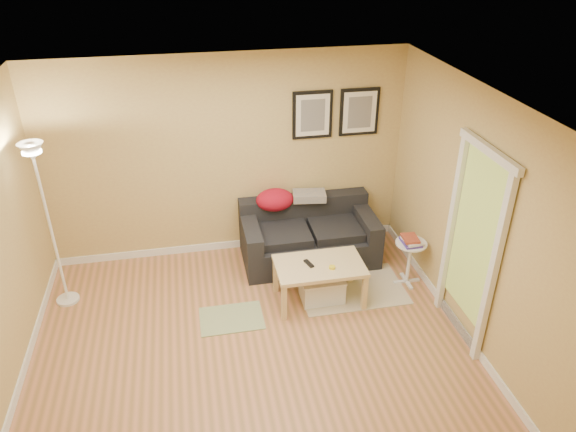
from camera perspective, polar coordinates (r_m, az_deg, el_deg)
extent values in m
plane|color=#C17B52|center=(5.81, -3.79, -13.68)|extent=(4.50, 4.50, 0.00)
plane|color=white|center=(4.48, -4.88, 11.56)|extent=(4.50, 4.50, 0.00)
plane|color=tan|center=(6.80, -6.49, 6.03)|extent=(4.50, 0.00, 4.50)
plane|color=tan|center=(3.50, 0.32, -19.91)|extent=(4.50, 0.00, 4.50)
plane|color=tan|center=(5.69, 18.79, -0.25)|extent=(0.00, 4.00, 4.00)
cube|color=white|center=(7.37, -5.95, -2.98)|extent=(4.50, 0.02, 0.10)
cube|color=white|center=(6.03, -26.18, -14.85)|extent=(0.02, 4.00, 0.10)
cube|color=white|center=(6.36, 16.92, -10.12)|extent=(0.02, 4.00, 0.10)
cube|color=beige|center=(6.63, 6.67, -7.58)|extent=(1.25, 0.85, 0.01)
cube|color=#668C4C|center=(6.18, -5.96, -10.66)|extent=(0.70, 0.50, 0.01)
cube|color=black|center=(6.12, 2.20, -5.02)|extent=(0.10, 0.17, 0.02)
cylinder|color=yellow|center=(6.07, 4.66, -5.41)|extent=(0.07, 0.07, 0.03)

